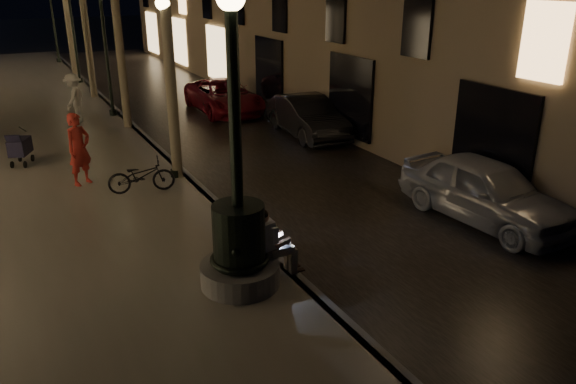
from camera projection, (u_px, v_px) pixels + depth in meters
ground at (128, 125)px, 21.12m from camera, size 120.00×120.00×0.00m
cobble_lane at (203, 116)px, 22.43m from camera, size 6.00×45.00×0.02m
promenade at (11, 136)px, 19.34m from camera, size 8.00×45.00×0.20m
curb_strip at (128, 122)px, 21.09m from camera, size 0.25×45.00×0.20m
fountain_lamppost at (239, 232)px, 9.54m from camera, size 1.40×1.40×5.21m
seated_man_laptop at (271, 240)px, 9.92m from camera, size 0.97×0.33×1.34m
lamp_curb_a at (167, 62)px, 14.05m from camera, size 0.36×0.36×4.81m
lamp_curb_b at (104, 34)px, 20.64m from camera, size 0.36×0.36×4.81m
lamp_curb_c at (72, 20)px, 27.23m from camera, size 0.36×0.36×4.81m
lamp_curb_d at (52, 11)px, 33.82m from camera, size 0.36×0.36×4.81m
stroller at (20, 147)px, 15.89m from camera, size 0.71×1.05×1.08m
car_front at (486, 191)px, 12.69m from camera, size 2.01×4.40×1.46m
car_second at (307, 117)px, 19.44m from camera, size 1.83×4.33×1.39m
car_third at (224, 96)px, 22.83m from camera, size 2.32×4.78×1.31m
pedestrian_red at (79, 149)px, 14.30m from camera, size 0.82×0.74×1.88m
pedestrian_white at (74, 98)px, 20.30m from camera, size 1.16×1.34×1.80m
bicycle at (141, 176)px, 13.93m from camera, size 1.71×0.89×0.85m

